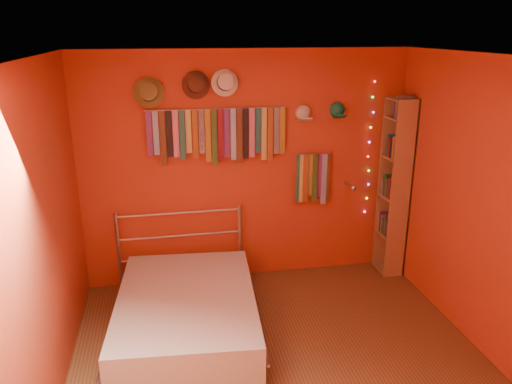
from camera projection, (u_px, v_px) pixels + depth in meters
ground at (284, 371)px, 4.11m from camera, size 3.50×3.50×0.00m
back_wall at (247, 169)px, 5.35m from camera, size 3.50×0.02×2.50m
right_wall at (497, 215)px, 4.04m from camera, size 0.02×3.50×2.50m
left_wall at (39, 249)px, 3.41m from camera, size 0.02×3.50×2.50m
ceiling at (291, 58)px, 3.33m from camera, size 3.50×3.50×0.02m
tie_rack at (219, 133)px, 5.11m from camera, size 1.45×0.03×0.59m
small_tie_rack at (313, 177)px, 5.46m from camera, size 0.40×0.03×0.58m
fedora_olive at (149, 92)px, 4.82m from camera, size 0.30×0.16×0.29m
fedora_brown at (196, 85)px, 4.89m from camera, size 0.28×0.15×0.27m
fedora_white at (225, 82)px, 4.94m from camera, size 0.27×0.15×0.27m
cap_white at (303, 113)px, 5.23m from camera, size 0.17×0.22×0.17m
cap_green at (337, 110)px, 5.29m from camera, size 0.17×0.22×0.17m
fairy_lights at (370, 149)px, 5.51m from camera, size 0.05×0.02×1.50m
reading_lamp at (352, 187)px, 5.41m from camera, size 0.07×0.28×0.08m
bookshelf at (398, 187)px, 5.52m from camera, size 0.25×0.34×2.00m
bed at (187, 311)px, 4.59m from camera, size 1.46×1.87×0.88m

